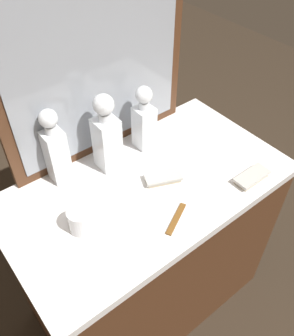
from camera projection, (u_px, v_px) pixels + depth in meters
ground_plane at (147, 294)px, 1.90m from camera, size 6.00×6.00×0.00m
dresser at (147, 249)px, 1.60m from camera, size 1.05×0.59×0.84m
dresser_mirror at (95, 55)px, 1.20m from camera, size 0.75×0.03×0.78m
crystal_decanter_far_left at (56, 153)px, 1.25m from camera, size 0.07×0.07×0.30m
crystal_decanter_front at (144, 123)px, 1.39m from camera, size 0.07×0.07×0.27m
crystal_decanter_far_right at (107, 139)px, 1.30m from camera, size 0.08×0.08×0.31m
crystal_tumbler_rear at (81, 220)px, 1.15m from camera, size 0.08×0.08×0.08m
silver_brush_far_right at (163, 178)px, 1.32m from camera, size 0.15×0.11×0.02m
silver_brush_right at (252, 177)px, 1.32m from camera, size 0.14×0.06×0.02m
tortoiseshell_comb at (176, 219)px, 1.19m from camera, size 0.13×0.08×0.01m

